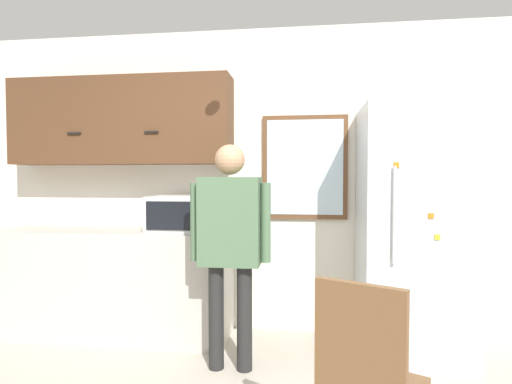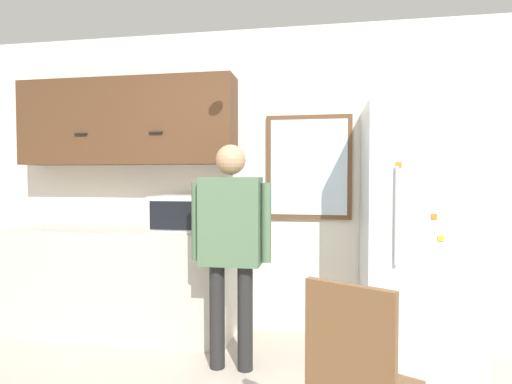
% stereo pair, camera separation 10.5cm
% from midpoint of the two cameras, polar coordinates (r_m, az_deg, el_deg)
% --- Properties ---
extents(back_wall, '(6.00, 0.06, 2.70)m').
position_cam_midpoint_polar(back_wall, '(3.62, 1.45, 1.67)').
color(back_wall, silver).
rests_on(back_wall, ground_plane).
extents(counter, '(2.00, 0.58, 0.92)m').
position_cam_midpoint_polar(counter, '(3.80, -17.94, -11.95)').
color(counter, '#BCB7AD').
rests_on(counter, ground_plane).
extents(upper_cabinets, '(2.00, 0.33, 0.77)m').
position_cam_midpoint_polar(upper_cabinets, '(3.84, -17.24, 9.48)').
color(upper_cabinets, '#51331E').
extents(microwave, '(0.56, 0.43, 0.29)m').
position_cam_midpoint_polar(microwave, '(3.44, -8.91, -3.02)').
color(microwave, white).
rests_on(microwave, counter).
extents(person, '(0.58, 0.22, 1.61)m').
position_cam_midpoint_polar(person, '(2.86, -2.55, -5.97)').
color(person, black).
rests_on(person, ground_plane).
extents(refrigerator, '(0.79, 0.73, 1.93)m').
position_cam_midpoint_polar(refrigerator, '(3.31, 22.90, -5.25)').
color(refrigerator, silver).
rests_on(refrigerator, ground_plane).
extents(chair, '(0.54, 0.54, 0.96)m').
position_cam_midpoint_polar(chair, '(1.89, 16.11, -24.61)').
color(chair, brown).
rests_on(chair, ground_plane).
extents(window, '(0.74, 0.05, 0.91)m').
position_cam_midpoint_polar(window, '(3.54, 8.37, 3.51)').
color(window, brown).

